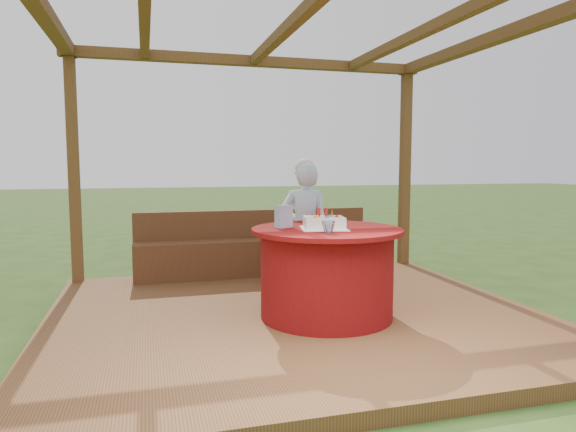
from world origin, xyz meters
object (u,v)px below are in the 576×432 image
object	(u,v)px
table	(327,272)
gift_bag	(284,216)
chair	(299,245)
drinking_glass	(328,227)
elderly_woman	(305,227)
bench	(257,253)
birthday_cake	(324,223)

from	to	relation	value
table	gift_bag	bearing A→B (deg)	157.79
chair	drinking_glass	bearing A→B (deg)	-98.50
elderly_woman	drinking_glass	xyz separation A→B (m)	(-0.15, -1.12, 0.14)
bench	table	distance (m)	1.97
birthday_cake	chair	bearing A→B (deg)	82.38
bench	elderly_woman	bearing A→B (deg)	-77.10
bench	birthday_cake	bearing A→B (deg)	-84.72
table	drinking_glass	xyz separation A→B (m)	(-0.11, -0.33, 0.45)
table	chair	bearing A→B (deg)	83.91
table	drinking_glass	distance (m)	0.57
table	drinking_glass	size ratio (longest dim) A/B	12.18
table	drinking_glass	bearing A→B (deg)	-107.88
bench	drinking_glass	world-z (taller)	drinking_glass
birthday_cake	gift_bag	bearing A→B (deg)	149.42
chair	bench	bearing A→B (deg)	121.44
bench	drinking_glass	size ratio (longest dim) A/B	26.99
chair	elderly_woman	world-z (taller)	elderly_woman
elderly_woman	birthday_cake	xyz separation A→B (m)	(-0.08, -0.83, 0.14)
gift_bag	birthday_cake	bearing A→B (deg)	-52.97
drinking_glass	table	bearing A→B (deg)	72.12
bench	elderly_woman	size ratio (longest dim) A/B	2.08
bench	birthday_cake	world-z (taller)	birthday_cake
bench	gift_bag	bearing A→B (deg)	-94.28
bench	gift_bag	distance (m)	1.93
table	gift_bag	world-z (taller)	gift_bag
elderly_woman	drinking_glass	distance (m)	1.14
drinking_glass	birthday_cake	bearing A→B (deg)	77.36
drinking_glass	bench	bearing A→B (deg)	92.99
table	elderly_woman	distance (m)	0.85
elderly_woman	birthday_cake	distance (m)	0.85
gift_bag	drinking_glass	world-z (taller)	gift_bag
bench	birthday_cake	xyz separation A→B (m)	(0.18, -2.00, 0.60)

